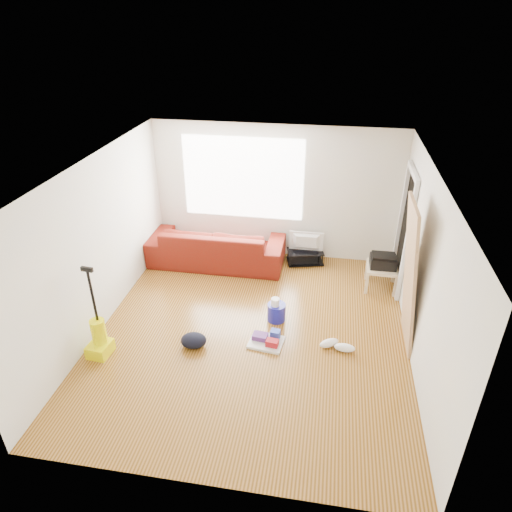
% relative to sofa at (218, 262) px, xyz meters
% --- Properties ---
extents(room, '(4.51, 5.01, 2.51)m').
position_rel_sofa_xyz_m(room, '(1.08, -1.80, 1.25)').
color(room, '#54320A').
rests_on(room, ground).
extents(sofa, '(2.47, 0.97, 0.72)m').
position_rel_sofa_xyz_m(sofa, '(0.00, 0.00, 0.00)').
color(sofa, '#50160D').
rests_on(sofa, ground).
extents(tv_stand, '(0.73, 0.52, 0.25)m').
position_rel_sofa_xyz_m(tv_stand, '(1.63, 0.27, 0.13)').
color(tv_stand, black).
rests_on(tv_stand, ground).
extents(tv, '(0.63, 0.08, 0.36)m').
position_rel_sofa_xyz_m(tv, '(1.63, 0.27, 0.43)').
color(tv, black).
rests_on(tv, tv_stand).
extents(side_table, '(0.53, 0.53, 0.41)m').
position_rel_sofa_xyz_m(side_table, '(2.96, -0.37, 0.35)').
color(side_table, beige).
rests_on(side_table, ground).
extents(printer, '(0.43, 0.33, 0.22)m').
position_rel_sofa_xyz_m(printer, '(2.96, -0.37, 0.52)').
color(printer, black).
rests_on(printer, side_table).
extents(bucket, '(0.33, 0.33, 0.28)m').
position_rel_sofa_xyz_m(bucket, '(1.32, -1.58, 0.00)').
color(bucket, '#171991').
rests_on(bucket, ground).
extents(toilet_paper, '(0.13, 0.13, 0.12)m').
position_rel_sofa_xyz_m(toilet_paper, '(1.30, -1.60, 0.20)').
color(toilet_paper, white).
rests_on(toilet_paper, bucket).
extents(cleaning_tray, '(0.53, 0.44, 0.17)m').
position_rel_sofa_xyz_m(cleaning_tray, '(1.27, -2.15, 0.05)').
color(cleaning_tray, silver).
rests_on(cleaning_tray, ground).
extents(backpack, '(0.40, 0.33, 0.20)m').
position_rel_sofa_xyz_m(backpack, '(0.24, -2.39, 0.00)').
color(backpack, black).
rests_on(backpack, ground).
extents(sneakers, '(0.53, 0.27, 0.12)m').
position_rel_sofa_xyz_m(sneakers, '(2.25, -2.11, 0.06)').
color(sneakers, white).
rests_on(sneakers, ground).
extents(vacuum, '(0.31, 0.35, 1.36)m').
position_rel_sofa_xyz_m(vacuum, '(-0.99, -2.74, 0.25)').
color(vacuum, '#DFDD00').
rests_on(vacuum, ground).
extents(door_panel, '(0.27, 0.85, 2.13)m').
position_rel_sofa_xyz_m(door_panel, '(3.14, -1.74, 0.00)').
color(door_panel, '#997B58').
rests_on(door_panel, ground).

